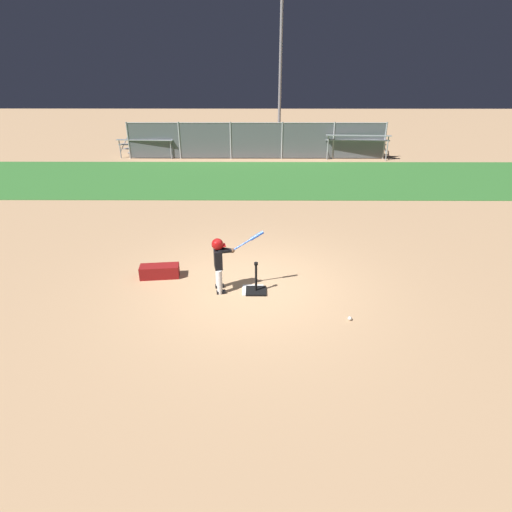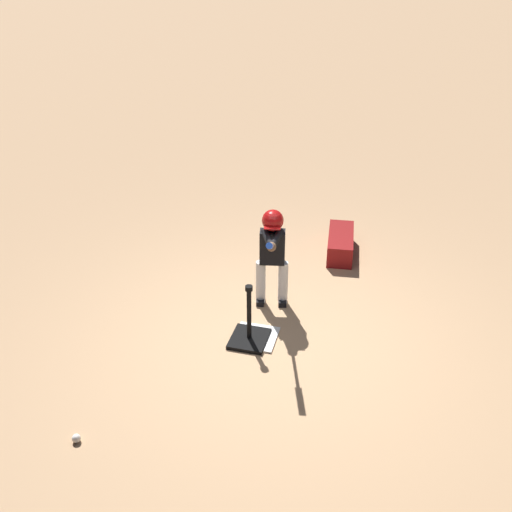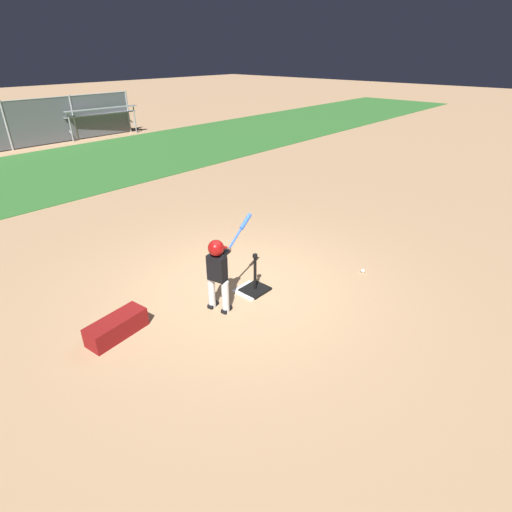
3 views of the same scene
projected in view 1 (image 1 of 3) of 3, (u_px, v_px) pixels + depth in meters
The scene contains 12 objects.
ground_plane at pixel (253, 286), 8.45m from camera, with size 90.00×90.00×0.00m, color tan.
grass_outfield_strip at pixel (256, 178), 17.02m from camera, with size 56.00×6.57×0.02m, color #33702D.
backstop_fence at pixel (256, 140), 20.44m from camera, with size 13.26×0.08×1.83m.
home_plate at pixel (253, 290), 8.25m from camera, with size 0.44×0.44×0.02m, color white.
batting_tee at pixel (256, 288), 8.17m from camera, with size 0.42×0.38×0.67m.
batter_child at pixel (220, 258), 7.96m from camera, with size 1.04×0.40×1.26m.
baseball at pixel (350, 318), 7.26m from camera, with size 0.07×0.07×0.07m, color white.
bleachers_center at pixel (150, 147), 21.29m from camera, with size 3.04×1.79×0.98m.
bleachers_right_center at pixel (257, 144), 22.05m from camera, with size 2.82×1.91×1.00m.
bleachers_far_left at pixel (354, 144), 21.27m from camera, with size 3.42×2.76×1.26m.
equipment_bag at pixel (160, 271), 8.75m from camera, with size 0.84×0.32×0.28m, color maroon.
field_light_pole at pixel (281, 42), 25.90m from camera, with size 1.76×0.44×9.05m.
Camera 1 is at (0.10, -7.40, 4.11)m, focal length 28.00 mm.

